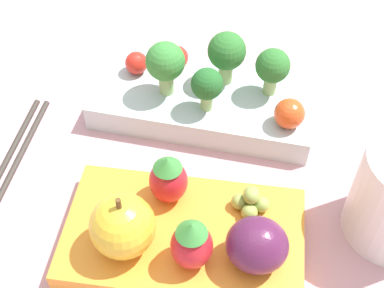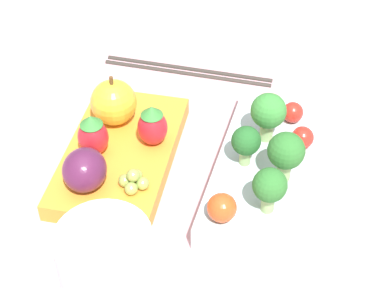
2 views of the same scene
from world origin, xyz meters
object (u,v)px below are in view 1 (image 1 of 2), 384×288
plum (257,245)px  strawberry_0 (168,179)px  cherry_tomato_0 (136,63)px  broccoli_floret_0 (273,67)px  cherry_tomato_1 (289,114)px  cherry_tomato_2 (177,57)px  strawberry_1 (192,244)px  broccoli_floret_2 (165,63)px  bento_box_savoury (204,102)px  broccoli_floret_1 (227,53)px  bento_box_fruit (178,237)px  apple (123,226)px  grape_cluster (251,202)px  broccoli_floret_3 (209,86)px

plum → strawberry_0: bearing=147.3°
cherry_tomato_0 → plum: bearing=-54.8°
broccoli_floret_0 → cherry_tomato_1: bearing=-64.3°
cherry_tomato_2 → strawberry_1: (0.05, -0.21, 0.00)m
broccoli_floret_2 → bento_box_savoury: bearing=8.4°
broccoli_floret_1 → cherry_tomato_1: broccoli_floret_1 is taller
broccoli_floret_1 → broccoli_floret_2: bearing=-156.1°
strawberry_1 → bento_box_fruit: bearing=122.7°
apple → plum: (0.10, 0.00, -0.00)m
strawberry_1 → strawberry_0: bearing=116.4°
broccoli_floret_1 → cherry_tomato_2: 0.06m
grape_cluster → bento_box_savoury: bearing=114.1°
bento_box_fruit → broccoli_floret_3: (0.01, 0.13, 0.04)m
cherry_tomato_1 → cherry_tomato_2: bearing=150.8°
broccoli_floret_0 → broccoli_floret_1: (-0.04, 0.01, 0.00)m
grape_cluster → cherry_tomato_2: bearing=119.3°
broccoli_floret_3 → strawberry_1: broccoli_floret_3 is taller
broccoli_floret_2 → cherry_tomato_2: 0.04m
broccoli_floret_3 → broccoli_floret_2: bearing=159.4°
bento_box_fruit → grape_cluster: (0.05, 0.03, 0.02)m
broccoli_floret_2 → cherry_tomato_0: bearing=145.4°
broccoli_floret_3 → plum: broccoli_floret_3 is taller
broccoli_floret_1 → cherry_tomato_2: (-0.05, 0.01, -0.02)m
bento_box_savoury → broccoli_floret_0: (0.06, 0.01, 0.04)m
broccoli_floret_1 → plum: bearing=-76.7°
cherry_tomato_1 → cherry_tomato_2: cherry_tomato_1 is taller
cherry_tomato_2 → apple: (-0.00, -0.20, 0.01)m
bento_box_fruit → broccoli_floret_3: 0.14m
bento_box_fruit → apple: size_ratio=3.24×
broccoli_floret_3 → cherry_tomato_0: broccoli_floret_3 is taller
bento_box_savoury → strawberry_0: strawberry_0 is taller
strawberry_0 → grape_cluster: size_ratio=1.53×
broccoli_floret_1 → cherry_tomato_0: 0.09m
broccoli_floret_0 → strawberry_1: 0.19m
apple → strawberry_0: apple is taller
cherry_tomato_0 → broccoli_floret_1: bearing=0.1°
broccoli_floret_3 → apple: apple is taller
broccoli_floret_1 → grape_cluster: size_ratio=1.77×
apple → grape_cluster: apple is taller
broccoli_floret_1 → strawberry_1: 0.19m
cherry_tomato_2 → plum: bearing=-64.9°
cherry_tomato_0 → apple: (0.03, -0.19, 0.01)m
broccoli_floret_2 → apple: size_ratio=0.95×
bento_box_fruit → broccoli_floret_0: size_ratio=3.86×
plum → broccoli_floret_3: bearing=110.5°
bento_box_savoury → strawberry_1: size_ratio=4.49×
cherry_tomato_2 → strawberry_1: strawberry_1 is taller
broccoli_floret_2 → cherry_tomato_0: broccoli_floret_2 is taller
bento_box_fruit → cherry_tomato_2: cherry_tomato_2 is taller
strawberry_0 → grape_cluster: strawberry_0 is taller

